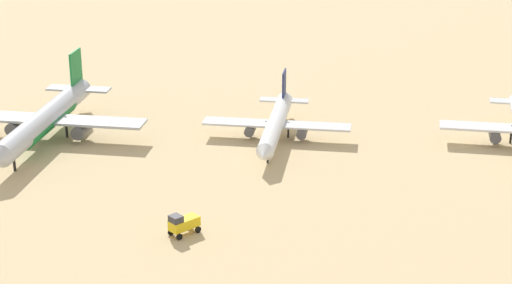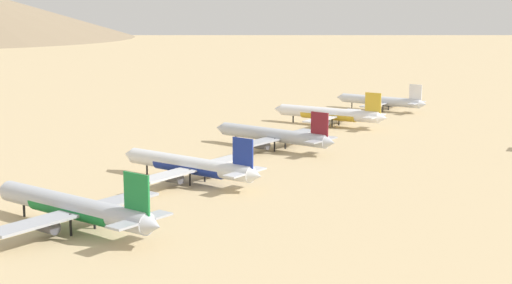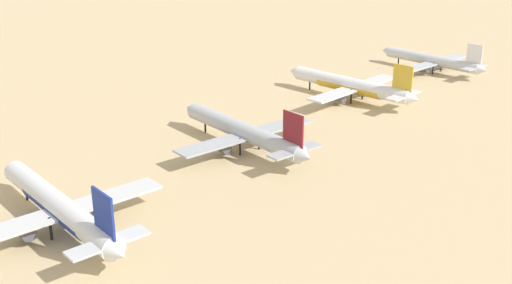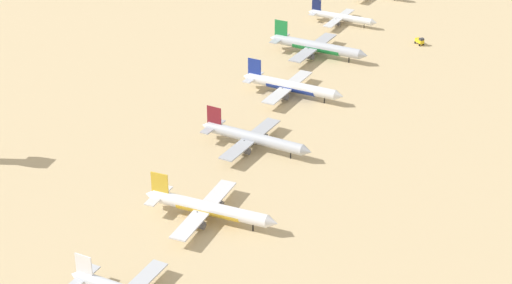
{
  "view_description": "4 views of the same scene",
  "coord_description": "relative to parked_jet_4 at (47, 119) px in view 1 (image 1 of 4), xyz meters",
  "views": [
    {
      "loc": [
        173.67,
        84.19,
        64.83
      ],
      "look_at": [
        12.55,
        93.52,
        4.16
      ],
      "focal_mm": 60.1,
      "sensor_mm": 36.0,
      "label": 1
    },
    {
      "loc": [
        -106.53,
        181.06,
        49.31
      ],
      "look_at": [
        -5.65,
        -33.79,
        5.53
      ],
      "focal_mm": 55.95,
      "sensor_mm": 36.0,
      "label": 2
    },
    {
      "loc": [
        -91.99,
        58.57,
        55.55
      ],
      "look_at": [
        -9.44,
        -49.13,
        3.86
      ],
      "focal_mm": 43.39,
      "sensor_mm": 36.0,
      "label": 3
    },
    {
      "loc": [
        76.59,
        -323.67,
        150.56
      ],
      "look_at": [
        -1.95,
        -54.56,
        4.84
      ],
      "focal_mm": 58.76,
      "sensor_mm": 36.0,
      "label": 4
    }
  ],
  "objects": [
    {
      "name": "parked_jet_4",
      "position": [
        0.0,
        0.0,
        0.0
      ],
      "size": [
        51.78,
        42.48,
        15.05
      ],
      "color": "#B2B7C1",
      "rests_on": "ground"
    },
    {
      "name": "parked_jet_5",
      "position": [
        2.59,
        49.16,
        -1.15
      ],
      "size": [
        39.47,
        32.36,
        11.46
      ],
      "color": "silver",
      "rests_on": "ground"
    },
    {
      "name": "service_truck",
      "position": [
        46.61,
        30.11,
        -2.93
      ],
      "size": [
        5.24,
        5.59,
        3.9
      ],
      "color": "yellow",
      "rests_on": "ground"
    }
  ]
}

